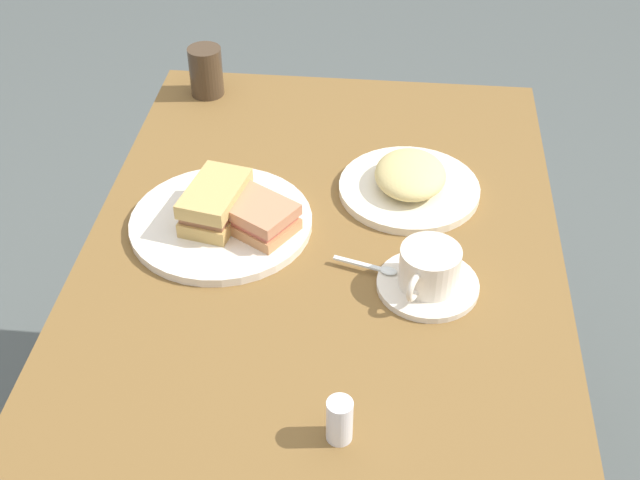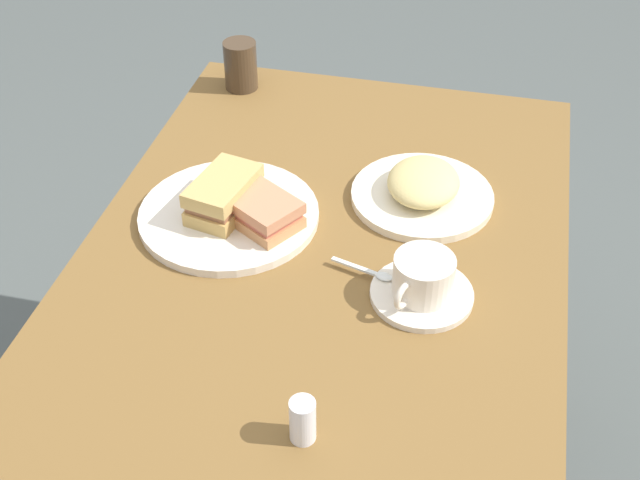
# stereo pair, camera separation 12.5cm
# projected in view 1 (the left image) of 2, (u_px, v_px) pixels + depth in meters

# --- Properties ---
(dining_table) EXTENTS (1.03, 0.73, 0.72)m
(dining_table) POSITION_uv_depth(u_px,v_px,m) (323.00, 287.00, 1.35)
(dining_table) COLOR brown
(dining_table) RESTS_ON ground_plane
(sandwich_plate) EXTENTS (0.29, 0.29, 0.01)m
(sandwich_plate) POSITION_uv_depth(u_px,v_px,m) (221.00, 222.00, 1.32)
(sandwich_plate) COLOR beige
(sandwich_plate) RESTS_ON dining_table
(sandwich_front) EXTENTS (0.14, 0.10, 0.06)m
(sandwich_front) POSITION_uv_depth(u_px,v_px,m) (216.00, 202.00, 1.30)
(sandwich_front) COLOR tan
(sandwich_front) RESTS_ON sandwich_plate
(sandwich_back) EXTENTS (0.14, 0.15, 0.05)m
(sandwich_back) POSITION_uv_depth(u_px,v_px,m) (253.00, 214.00, 1.29)
(sandwich_back) COLOR tan
(sandwich_back) RESTS_ON sandwich_plate
(coffee_saucer) EXTENTS (0.15, 0.15, 0.01)m
(coffee_saucer) POSITION_uv_depth(u_px,v_px,m) (428.00, 285.00, 1.21)
(coffee_saucer) COLOR beige
(coffee_saucer) RESTS_ON dining_table
(coffee_cup) EXTENTS (0.11, 0.09, 0.06)m
(coffee_cup) POSITION_uv_depth(u_px,v_px,m) (429.00, 266.00, 1.19)
(coffee_cup) COLOR beige
(coffee_cup) RESTS_ON coffee_saucer
(spoon) EXTENTS (0.04, 0.10, 0.01)m
(spoon) POSITION_uv_depth(u_px,v_px,m) (376.00, 268.00, 1.23)
(spoon) COLOR silver
(spoon) RESTS_ON coffee_saucer
(side_plate) EXTENTS (0.23, 0.23, 0.01)m
(side_plate) POSITION_uv_depth(u_px,v_px,m) (409.00, 189.00, 1.39)
(side_plate) COLOR beige
(side_plate) RESTS_ON dining_table
(side_food_pile) EXTENTS (0.14, 0.12, 0.04)m
(side_food_pile) POSITION_uv_depth(u_px,v_px,m) (410.00, 174.00, 1.37)
(side_food_pile) COLOR tan
(side_food_pile) RESTS_ON side_plate
(salt_shaker) EXTENTS (0.03, 0.03, 0.06)m
(salt_shaker) POSITION_uv_depth(u_px,v_px,m) (340.00, 420.00, 0.99)
(salt_shaker) COLOR silver
(salt_shaker) RESTS_ON dining_table
(drinking_glass) EXTENTS (0.06, 0.06, 0.10)m
(drinking_glass) POSITION_uv_depth(u_px,v_px,m) (206.00, 71.00, 1.61)
(drinking_glass) COLOR #433121
(drinking_glass) RESTS_ON dining_table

